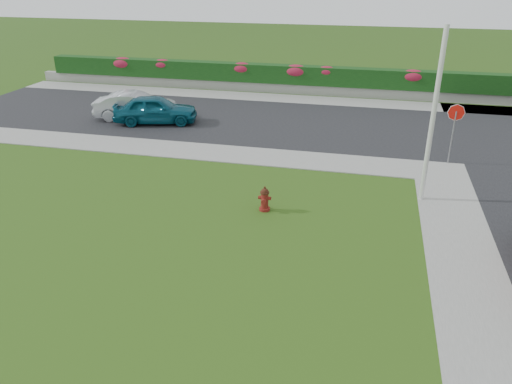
% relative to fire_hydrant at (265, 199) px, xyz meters
% --- Properties ---
extents(ground, '(120.00, 120.00, 0.00)m').
position_rel_fire_hydrant_xyz_m(ground, '(-1.08, -4.19, -0.39)').
color(ground, black).
rests_on(ground, ground).
extents(street_far, '(26.00, 8.00, 0.04)m').
position_rel_fire_hydrant_xyz_m(street_far, '(-6.08, 9.81, -0.37)').
color(street_far, black).
rests_on(street_far, ground).
extents(sidewalk_right, '(2.00, 20.00, 0.04)m').
position_rel_fire_hydrant_xyz_m(sidewalk_right, '(5.92, -6.19, -0.37)').
color(sidewalk_right, gray).
rests_on(sidewalk_right, ground).
extents(sidewalk_far, '(24.00, 2.00, 0.04)m').
position_rel_fire_hydrant_xyz_m(sidewalk_far, '(-7.08, 4.81, -0.37)').
color(sidewalk_far, gray).
rests_on(sidewalk_far, ground).
extents(curb_corner, '(2.00, 2.00, 0.04)m').
position_rel_fire_hydrant_xyz_m(curb_corner, '(5.92, 4.81, -0.37)').
color(curb_corner, gray).
rests_on(curb_corner, ground).
extents(sidewalk_beyond, '(34.00, 2.00, 0.04)m').
position_rel_fire_hydrant_xyz_m(sidewalk_beyond, '(-2.08, 14.81, -0.37)').
color(sidewalk_beyond, gray).
rests_on(sidewalk_beyond, ground).
extents(retaining_wall, '(34.00, 0.40, 0.60)m').
position_rel_fire_hydrant_xyz_m(retaining_wall, '(-2.08, 16.31, -0.09)').
color(retaining_wall, gray).
rests_on(retaining_wall, ground).
extents(hedge, '(32.00, 0.90, 1.10)m').
position_rel_fire_hydrant_xyz_m(hedge, '(-2.08, 16.41, 0.76)').
color(hedge, black).
rests_on(hedge, retaining_wall).
extents(fire_hydrant, '(0.42, 0.40, 0.83)m').
position_rel_fire_hydrant_xyz_m(fire_hydrant, '(0.00, 0.00, 0.00)').
color(fire_hydrant, '#570F0D').
rests_on(fire_hydrant, ground).
extents(sedan_teal, '(4.39, 2.65, 1.40)m').
position_rel_fire_hydrant_xyz_m(sedan_teal, '(-7.42, 8.29, 0.35)').
color(sedan_teal, '#0C4E61').
rests_on(sedan_teal, street_far).
extents(sedan_silver, '(4.36, 2.34, 1.37)m').
position_rel_fire_hydrant_xyz_m(sedan_silver, '(-8.72, 8.77, 0.33)').
color(sedan_silver, '#ACAEB4').
rests_on(sedan_silver, street_far).
extents(utility_pole, '(0.16, 0.16, 5.73)m').
position_rel_fire_hydrant_xyz_m(utility_pole, '(5.02, 2.02, 2.47)').
color(utility_pole, silver).
rests_on(utility_pole, ground).
extents(stop_sign, '(0.67, 0.06, 2.45)m').
position_rel_fire_hydrant_xyz_m(stop_sign, '(6.30, 5.79, 1.42)').
color(stop_sign, slate).
rests_on(stop_sign, ground).
extents(flower_clump_a, '(1.50, 0.96, 0.75)m').
position_rel_fire_hydrant_xyz_m(flower_clump_a, '(-13.19, 16.31, 1.01)').
color(flower_clump_a, '#BC2043').
rests_on(flower_clump_a, hedge).
extents(flower_clump_b, '(1.29, 0.83, 0.64)m').
position_rel_fire_hydrant_xyz_m(flower_clump_b, '(-10.38, 16.31, 1.05)').
color(flower_clump_b, '#BC2043').
rests_on(flower_clump_b, hedge).
extents(flower_clump_c, '(1.39, 0.89, 0.69)m').
position_rel_fire_hydrant_xyz_m(flower_clump_c, '(-5.05, 16.31, 1.03)').
color(flower_clump_c, '#BC2043').
rests_on(flower_clump_c, hedge).
extents(flower_clump_d, '(1.51, 0.97, 0.76)m').
position_rel_fire_hydrant_xyz_m(flower_clump_d, '(-1.63, 16.31, 1.01)').
color(flower_clump_d, '#BC2043').
rests_on(flower_clump_d, hedge).
extents(flower_clump_e, '(1.23, 0.79, 0.61)m').
position_rel_fire_hydrant_xyz_m(flower_clump_e, '(0.23, 16.31, 1.06)').
color(flower_clump_e, '#BC2043').
rests_on(flower_clump_e, hedge).
extents(flower_clump_f, '(1.46, 0.94, 0.73)m').
position_rel_fire_hydrant_xyz_m(flower_clump_f, '(5.26, 16.31, 1.02)').
color(flower_clump_f, '#BC2043').
rests_on(flower_clump_f, hedge).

